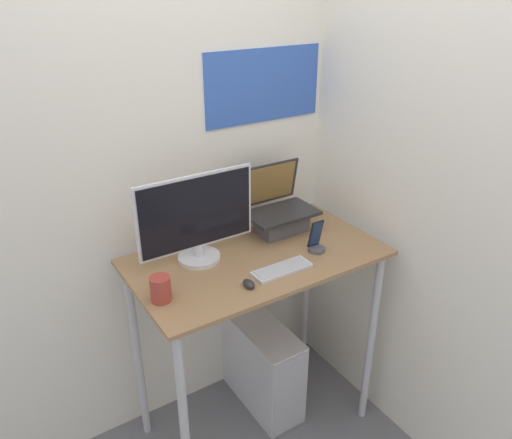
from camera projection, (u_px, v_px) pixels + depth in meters
The scene contains 10 objects.
wall_back at pixel (212, 174), 2.43m from camera, with size 6.00×0.06×2.60m.
wall_side_right at pixel (419, 195), 2.20m from camera, with size 0.05×6.00×2.60m.
desk at pixel (257, 286), 2.31m from camera, with size 1.13×0.63×1.04m.
laptop at pixel (279, 214), 2.43m from camera, with size 0.34×0.26×0.32m.
monitor at pixel (197, 220), 2.13m from camera, with size 0.54×0.19×0.40m.
keyboard at pixel (282, 269), 2.12m from camera, with size 0.27×0.09×0.02m.
mouse at pixel (249, 284), 2.01m from camera, with size 0.04×0.07×0.03m.
cell_phone at pixel (316, 242), 2.26m from camera, with size 0.08×0.08×0.15m.
computer_tower at pixel (263, 365), 2.73m from camera, with size 0.22×0.52×0.51m.
mug at pixel (161, 289), 1.91m from camera, with size 0.08×0.08×0.10m.
Camera 1 is at (-1.05, -1.32, 2.17)m, focal length 35.00 mm.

